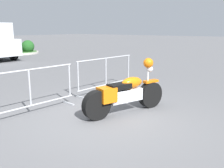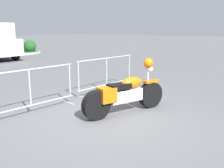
{
  "view_description": "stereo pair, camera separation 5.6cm",
  "coord_description": "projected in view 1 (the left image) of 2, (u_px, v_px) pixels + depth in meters",
  "views": [
    {
      "loc": [
        -4.12,
        -3.35,
        1.97
      ],
      "look_at": [
        0.58,
        0.23,
        0.65
      ],
      "focal_mm": 40.0,
      "sensor_mm": 36.0,
      "label": 1
    },
    {
      "loc": [
        -4.09,
        -3.39,
        1.97
      ],
      "look_at": [
        0.58,
        0.23,
        0.65
      ],
      "focal_mm": 40.0,
      "sensor_mm": 36.0,
      "label": 2
    }
  ],
  "objects": [
    {
      "name": "motorcycle",
      "position": [
        126.0,
        93.0,
        5.85
      ],
      "size": [
        2.19,
        0.88,
        1.27
      ],
      "rotation": [
        0.0,
        0.0,
        -0.32
      ],
      "color": "black",
      "rests_on": "ground"
    },
    {
      "name": "crowd_barrier_near",
      "position": [
        30.0,
        91.0,
        5.76
      ],
      "size": [
        2.41,
        0.61,
        1.07
      ],
      "rotation": [
        0.0,
        0.0,
        -0.08
      ],
      "color": "#9EA0A5",
      "rests_on": "ground"
    },
    {
      "name": "planter_island",
      "position": [
        21.0,
        50.0,
        19.9
      ],
      "size": [
        3.34,
        3.34,
        1.05
      ],
      "color": "#ADA89E",
      "rests_on": "ground"
    },
    {
      "name": "crowd_barrier_far",
      "position": [
        106.0,
        74.0,
        7.94
      ],
      "size": [
        2.41,
        0.61,
        1.07
      ],
      "rotation": [
        0.0,
        0.0,
        -0.08
      ],
      "color": "#9EA0A5",
      "rests_on": "ground"
    },
    {
      "name": "ground_plane",
      "position": [
        105.0,
        118.0,
        5.61
      ],
      "size": [
        120.0,
        120.0,
        0.0
      ],
      "primitive_type": "plane",
      "color": "#5B5B5E"
    }
  ]
}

